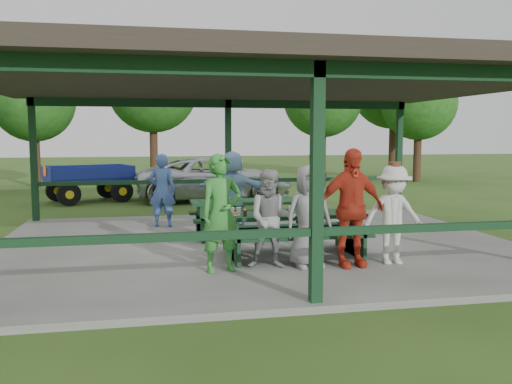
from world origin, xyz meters
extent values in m
plane|color=#2F5119|center=(0.00, 0.00, 0.00)|extent=(90.00, 90.00, 0.00)
cube|color=slate|center=(0.00, 0.00, 0.05)|extent=(10.00, 8.00, 0.10)
cube|color=black|center=(0.00, -3.80, 1.60)|extent=(0.15, 0.15, 3.00)
cube|color=black|center=(-4.80, 3.80, 1.60)|extent=(0.15, 0.15, 3.00)
cube|color=black|center=(0.00, 3.80, 1.60)|extent=(0.15, 0.15, 3.00)
cube|color=black|center=(4.80, 3.80, 1.60)|extent=(0.15, 0.15, 3.00)
cube|color=black|center=(-2.40, -3.80, 1.00)|extent=(4.65, 0.10, 0.10)
cube|color=black|center=(2.40, -3.80, 1.00)|extent=(4.65, 0.10, 0.10)
cube|color=black|center=(-2.40, 3.80, 1.00)|extent=(4.65, 0.10, 0.10)
cube|color=black|center=(2.40, 3.80, 1.00)|extent=(4.65, 0.10, 0.10)
cube|color=black|center=(0.00, -3.80, 3.00)|extent=(9.80, 0.15, 0.20)
cube|color=black|center=(0.00, 3.80, 3.00)|extent=(9.80, 0.15, 0.20)
cube|color=#2D2620|center=(0.00, 0.00, 3.22)|extent=(10.60, 8.60, 0.24)
cube|color=black|center=(0.40, -1.20, 0.82)|extent=(2.49, 0.75, 0.06)
cube|color=black|center=(0.40, -1.75, 0.53)|extent=(2.49, 0.28, 0.05)
cube|color=black|center=(0.40, -0.65, 0.53)|extent=(2.49, 0.28, 0.05)
cube|color=black|center=(-0.67, -1.20, 0.47)|extent=(0.06, 0.70, 0.75)
cube|color=black|center=(1.46, -1.20, 0.47)|extent=(0.06, 0.70, 0.75)
cube|color=black|center=(-0.67, -1.20, 0.33)|extent=(0.06, 1.39, 0.45)
cube|color=black|center=(1.46, -1.20, 0.33)|extent=(0.06, 1.39, 0.45)
cube|color=black|center=(0.10, 0.80, 0.82)|extent=(2.63, 0.75, 0.06)
cube|color=black|center=(0.10, 0.25, 0.53)|extent=(2.63, 0.28, 0.05)
cube|color=black|center=(0.10, 1.35, 0.53)|extent=(2.63, 0.28, 0.05)
cube|color=black|center=(-1.03, 0.80, 0.47)|extent=(0.06, 0.70, 0.75)
cube|color=black|center=(1.23, 0.80, 0.47)|extent=(0.06, 0.70, 0.75)
cube|color=black|center=(-1.03, 0.80, 0.33)|extent=(0.06, 1.39, 0.45)
cube|color=black|center=(1.23, 0.80, 0.33)|extent=(0.06, 1.39, 0.45)
cylinder|color=white|center=(-0.64, -1.20, 0.86)|extent=(0.22, 0.22, 0.01)
torus|color=#AD6C3D|center=(-0.68, -1.22, 0.88)|extent=(0.10, 0.10, 0.03)
torus|color=#AD6C3D|center=(-0.60, -1.22, 0.88)|extent=(0.10, 0.10, 0.03)
torus|color=#AD6C3D|center=(-0.64, -1.16, 0.88)|extent=(0.10, 0.10, 0.03)
cylinder|color=white|center=(0.17, -1.20, 0.86)|extent=(0.22, 0.22, 0.01)
torus|color=#AD6C3D|center=(0.13, -1.22, 0.88)|extent=(0.10, 0.10, 0.03)
torus|color=#AD6C3D|center=(0.21, -1.22, 0.88)|extent=(0.10, 0.10, 0.03)
torus|color=#AD6C3D|center=(0.17, -1.16, 0.88)|extent=(0.10, 0.10, 0.03)
cylinder|color=white|center=(0.73, -1.20, 0.86)|extent=(0.22, 0.22, 0.01)
torus|color=#AD6C3D|center=(0.69, -1.22, 0.88)|extent=(0.10, 0.10, 0.03)
torus|color=#AD6C3D|center=(0.77, -1.22, 0.88)|extent=(0.10, 0.10, 0.03)
torus|color=#AD6C3D|center=(0.73, -1.16, 0.88)|extent=(0.10, 0.10, 0.03)
cylinder|color=white|center=(1.46, -1.20, 0.86)|extent=(0.22, 0.22, 0.01)
torus|color=#AD6C3D|center=(1.42, -1.22, 0.88)|extent=(0.10, 0.10, 0.03)
torus|color=#AD6C3D|center=(1.50, -1.22, 0.88)|extent=(0.10, 0.10, 0.03)
torus|color=#AD6C3D|center=(1.46, -1.16, 0.88)|extent=(0.10, 0.10, 0.03)
cylinder|color=#381E0F|center=(-0.48, -1.38, 0.90)|extent=(0.06, 0.06, 0.10)
cylinder|color=#381E0F|center=(-0.27, -1.38, 0.90)|extent=(0.06, 0.06, 0.10)
cylinder|color=#381E0F|center=(0.88, -1.38, 0.90)|extent=(0.06, 0.06, 0.10)
cylinder|color=#381E0F|center=(0.88, -1.38, 0.90)|extent=(0.06, 0.06, 0.10)
cylinder|color=#381E0F|center=(1.45, -1.38, 0.90)|extent=(0.06, 0.06, 0.10)
cone|color=white|center=(-0.64, -1.00, 0.90)|extent=(0.09, 0.09, 0.10)
cone|color=white|center=(-0.52, -1.00, 0.90)|extent=(0.09, 0.09, 0.10)
cone|color=white|center=(0.42, -1.00, 0.90)|extent=(0.09, 0.09, 0.10)
cone|color=white|center=(0.86, -1.00, 0.90)|extent=(0.09, 0.09, 0.10)
imported|color=#348833|center=(-0.97, -2.05, 1.01)|extent=(0.75, 0.59, 1.82)
imported|color=gray|center=(-0.16, -1.96, 0.89)|extent=(0.87, 0.74, 1.57)
imported|color=gray|center=(0.43, -2.04, 0.92)|extent=(0.87, 0.63, 1.64)
imported|color=red|center=(1.10, -2.11, 1.05)|extent=(1.14, 0.52, 1.90)
imported|color=silver|center=(1.86, -2.08, 0.91)|extent=(1.09, 0.69, 1.62)
cylinder|color=#57311E|center=(1.86, -2.08, 1.66)|extent=(0.35, 0.35, 0.02)
cylinder|color=#57311E|center=(1.86, -2.08, 1.72)|extent=(0.21, 0.21, 0.11)
imported|color=#90BBDF|center=(-0.20, 1.80, 0.98)|extent=(1.70, 0.89, 1.75)
imported|color=#3F61A6|center=(-1.76, 2.26, 0.94)|extent=(0.66, 0.48, 1.68)
imported|color=gray|center=(1.65, 1.58, 0.97)|extent=(0.97, 0.82, 1.74)
imported|color=silver|center=(0.13, 7.82, 0.72)|extent=(5.26, 2.54, 1.44)
cube|color=#1B2A97|center=(-3.98, 8.23, 0.76)|extent=(2.96, 2.25, 0.11)
cube|color=#1B2A97|center=(-3.72, 7.63, 0.99)|extent=(2.46, 1.09, 0.38)
cube|color=#1B2A97|center=(-4.24, 8.84, 0.99)|extent=(2.46, 1.09, 0.38)
cube|color=#1B2A97|center=(-5.20, 7.72, 0.99)|extent=(0.57, 1.24, 0.38)
cube|color=#1B2A97|center=(-2.76, 8.75, 0.99)|extent=(0.57, 1.24, 0.38)
cylinder|color=black|center=(-4.49, 7.25, 0.36)|extent=(0.73, 0.44, 0.72)
cylinder|color=yellow|center=(-4.49, 7.25, 0.36)|extent=(0.33, 0.30, 0.26)
cylinder|color=black|center=(-5.04, 8.55, 0.36)|extent=(0.73, 0.44, 0.72)
cylinder|color=yellow|center=(-5.04, 8.55, 0.36)|extent=(0.33, 0.30, 0.26)
cylinder|color=black|center=(-2.92, 7.91, 0.36)|extent=(0.73, 0.44, 0.72)
cylinder|color=yellow|center=(-2.92, 7.91, 0.36)|extent=(0.33, 0.30, 0.26)
cylinder|color=black|center=(-3.48, 9.22, 0.36)|extent=(0.73, 0.44, 0.72)
cylinder|color=yellow|center=(-3.48, 9.22, 0.36)|extent=(0.33, 0.30, 0.26)
cube|color=#1B2A97|center=(-2.33, 8.94, 0.66)|extent=(0.90, 0.44, 0.08)
cone|color=#F2590C|center=(-5.25, 7.70, 1.09)|extent=(0.17, 0.36, 0.38)
cylinder|color=black|center=(-6.65, 13.69, 1.32)|extent=(0.36, 0.36, 2.65)
sphere|color=#1D4B14|center=(-6.65, 13.69, 3.60)|extent=(3.39, 3.39, 3.39)
cylinder|color=black|center=(-1.80, 14.99, 1.58)|extent=(0.36, 0.36, 3.17)
sphere|color=#1D4B14|center=(-1.80, 14.99, 4.31)|extent=(4.06, 4.06, 4.06)
cylinder|color=black|center=(5.92, 14.00, 1.44)|extent=(0.36, 0.36, 2.87)
sphere|color=#1D4B14|center=(5.92, 14.00, 3.91)|extent=(3.68, 3.68, 3.68)
cylinder|color=black|center=(10.28, 13.12, 1.35)|extent=(0.36, 0.36, 2.70)
sphere|color=#1D4B14|center=(10.28, 13.12, 3.67)|extent=(3.45, 3.45, 3.45)
cylinder|color=black|center=(10.27, 15.76, 1.73)|extent=(0.36, 0.36, 3.46)
sphere|color=#1D4B14|center=(10.27, 15.76, 4.70)|extent=(4.42, 4.42, 4.42)
camera|label=1|loc=(-2.05, -10.22, 2.22)|focal=38.00mm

